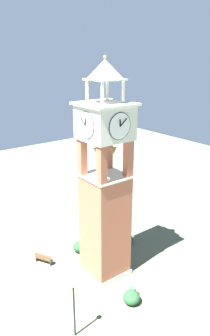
{
  "coord_description": "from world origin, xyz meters",
  "views": [
    {
      "loc": [
        13.56,
        17.67,
        16.85
      ],
      "look_at": [
        0.0,
        0.0,
        9.03
      ],
      "focal_mm": 34.45,
      "sensor_mm": 36.0,
      "label": 1
    }
  ],
  "objects_px": {
    "lamp_post": "(74,299)",
    "park_bench": "(44,258)",
    "clock_tower": "(105,194)",
    "trash_bin": "(133,292)"
  },
  "relations": [
    {
      "from": "clock_tower",
      "to": "park_bench",
      "type": "distance_m",
      "value": 8.42
    },
    {
      "from": "park_bench",
      "to": "lamp_post",
      "type": "distance_m",
      "value": 8.55
    },
    {
      "from": "clock_tower",
      "to": "lamp_post",
      "type": "height_order",
      "value": "clock_tower"
    },
    {
      "from": "clock_tower",
      "to": "lamp_post",
      "type": "bearing_deg",
      "value": 36.03
    },
    {
      "from": "park_bench",
      "to": "trash_bin",
      "type": "height_order",
      "value": "park_bench"
    },
    {
      "from": "park_bench",
      "to": "clock_tower",
      "type": "bearing_deg",
      "value": 130.87
    },
    {
      "from": "lamp_post",
      "to": "park_bench",
      "type": "bearing_deg",
      "value": -103.57
    },
    {
      "from": "park_bench",
      "to": "lamp_post",
      "type": "height_order",
      "value": "lamp_post"
    },
    {
      "from": "park_bench",
      "to": "lamp_post",
      "type": "bearing_deg",
      "value": 76.43
    },
    {
      "from": "trash_bin",
      "to": "lamp_post",
      "type": "bearing_deg",
      "value": 3.74
    }
  ]
}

